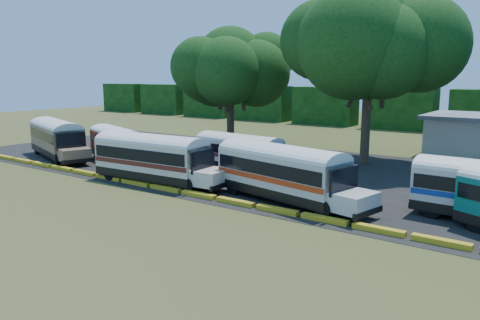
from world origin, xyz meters
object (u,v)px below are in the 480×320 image
Objects in this scene: bus_cream_west at (153,156)px; tree_west at (230,63)px; bus_white_red at (283,170)px; bus_red at (117,142)px; bus_beige at (57,136)px.

tree_west is (-5.49, 16.81, 7.14)m from bus_cream_west.
bus_white_red is 23.46m from tree_west.
bus_cream_west reaches higher than bus_white_red.
bus_cream_west reaches higher than bus_red.
bus_cream_west is at bearing 10.70° from bus_beige.
bus_white_red is at bearing 16.33° from bus_beige.
bus_red is at bearing -177.10° from bus_white_red.
bus_beige is 19.03m from tree_west.
bus_white_red is at bearing -44.65° from tree_west.
bus_cream_west is 10.46m from bus_white_red.
bus_cream_west is 0.86× the size of tree_west.
tree_west is at bearing 104.89° from bus_cream_west.
bus_white_red is 0.87× the size of tree_west.
bus_beige is 1.15× the size of bus_red.
bus_beige is 1.01× the size of bus_white_red.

